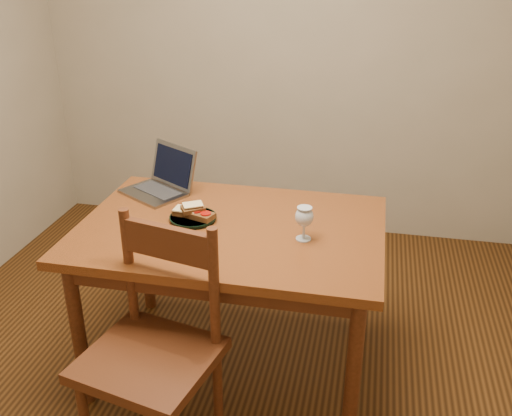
% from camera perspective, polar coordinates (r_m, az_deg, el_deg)
% --- Properties ---
extents(floor, '(3.20, 3.20, 0.02)m').
position_cam_1_polar(floor, '(2.84, -3.53, -15.71)').
color(floor, black).
rests_on(floor, ground).
extents(back_wall, '(3.20, 0.02, 2.60)m').
position_cam_1_polar(back_wall, '(3.77, 2.65, 16.64)').
color(back_wall, gray).
rests_on(back_wall, floor).
extents(table, '(1.30, 0.90, 0.74)m').
position_cam_1_polar(table, '(2.49, -2.52, -3.55)').
color(table, '#4B260C').
rests_on(table, floor).
extents(chair, '(0.54, 0.52, 0.49)m').
position_cam_1_polar(chair, '(2.16, -10.35, -13.05)').
color(chair, '#3A1C0C').
rests_on(chair, floor).
extents(plate, '(0.21, 0.21, 0.02)m').
position_cam_1_polar(plate, '(2.51, -6.31, -1.01)').
color(plate, black).
rests_on(plate, table).
extents(sandwich_cheese, '(0.12, 0.08, 0.03)m').
position_cam_1_polar(sandwich_cheese, '(2.52, -7.02, -0.31)').
color(sandwich_cheese, '#381E0C').
rests_on(sandwich_cheese, plate).
extents(sandwich_tomato, '(0.13, 0.10, 0.04)m').
position_cam_1_polar(sandwich_tomato, '(2.48, -5.54, -0.63)').
color(sandwich_tomato, '#381E0C').
rests_on(sandwich_tomato, plate).
extents(sandwich_top, '(0.11, 0.10, 0.03)m').
position_cam_1_polar(sandwich_top, '(2.49, -6.32, 0.03)').
color(sandwich_top, '#381E0C').
rests_on(sandwich_top, plate).
extents(milk_glass, '(0.08, 0.08, 0.15)m').
position_cam_1_polar(milk_glass, '(2.31, 4.83, -1.54)').
color(milk_glass, white).
rests_on(milk_glass, table).
extents(laptop, '(0.39, 0.38, 0.21)m').
position_cam_1_polar(laptop, '(2.81, -9.30, 2.80)').
color(laptop, slate).
rests_on(laptop, table).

